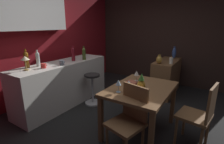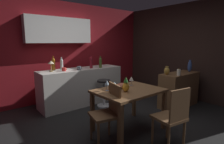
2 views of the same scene
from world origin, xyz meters
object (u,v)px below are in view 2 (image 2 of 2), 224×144
Objects in this scene: vase_ceramic_blue at (190,66)px; chair_by_doorway at (173,116)px; bar_stool at (104,92)px; wine_glass_left at (114,84)px; pineapple_centerpiece at (126,85)px; cup_slate at (79,68)px; dining_table at (129,95)px; counter_lamp at (51,63)px; cup_red at (64,69)px; wine_bottle_amber at (53,64)px; wine_glass_center at (131,79)px; pillar_candle_tall at (179,72)px; chair_near_window at (108,111)px; wine_bottle_clear at (62,64)px; wine_bottle_olive at (100,62)px; fruit_bowl at (122,86)px; wine_bottle_ruby at (91,62)px; vase_brass at (167,71)px; sideboard_cabinet at (179,90)px.

chair_by_doorway is at bearing -157.61° from vase_ceramic_blue.
wine_glass_left is (-0.65, -1.17, 0.53)m from bar_stool.
pineapple_centerpiece is 0.87× the size of vase_ceramic_blue.
dining_table is at bearing -86.71° from cup_slate.
counter_lamp is at bearing 106.67° from pineapple_centerpiece.
cup_red reaches higher than chair_by_doorway.
wine_bottle_amber reaches higher than cup_slate.
dining_table is 4.43× the size of pineapple_centerpiece.
cup_red is at bearing 114.47° from wine_glass_center.
chair_near_window is at bearing -179.76° from pillar_candle_tall.
wine_bottle_clear reaches higher than dining_table.
chair_by_doorway is 2.47m from wine_bottle_olive.
pineapple_centerpiece is 1.95m from wine_bottle_clear.
chair_near_window reaches higher than wine_glass_left.
chair_near_window reaches higher than fruit_bowl.
counter_lamp is at bearing 120.24° from wine_glass_center.
wine_bottle_ruby reaches higher than vase_brass.
pineapple_centerpiece is 1.34× the size of vase_brass.
wine_glass_center is at bearing -59.76° from counter_lamp.
fruit_bowl is (-0.11, 0.96, 0.28)m from chair_by_doorway.
vase_ceramic_blue is at bearing -32.51° from cup_red.
sideboard_cabinet is 0.65m from vase_ceramic_blue.
wine_bottle_ruby is 0.95× the size of wine_bottle_amber.
vase_ceramic_blue reaches higher than sideboard_cabinet.
pillar_candle_tall is (2.00, 0.01, 0.39)m from chair_near_window.
wine_glass_left is 0.98× the size of wine_glass_center.
cup_slate is 0.35m from cup_red.
vase_brass is at bearing 0.74° from fruit_bowl.
cup_slate reaches higher than cup_red.
bar_stool is at bearing -28.75° from cup_red.
wine_bottle_ruby is at bearing 77.75° from fruit_bowl.
vase_ceramic_blue is (2.17, -0.11, 0.17)m from fruit_bowl.
wine_bottle_clear is 0.19m from wine_bottle_amber.
wine_glass_left is 1.81m from wine_bottle_clear.
cup_slate is at bearing -16.08° from cup_red.
counter_lamp reaches higher than pillar_candle_tall.
wine_bottle_clear reaches higher than wine_glass_center.
sideboard_cabinet is 3.47× the size of wine_bottle_ruby.
pillar_candle_tall is at bearing -42.32° from cup_red.
pineapple_centerpiece is 2.06× the size of cup_red.
dining_table is at bearing -142.39° from wine_glass_center.
bar_stool is at bearing 132.87° from vase_brass.
fruit_bowl is at bearing 177.03° from vase_ceramic_blue.
wine_bottle_ruby is 0.42m from cup_slate.
vase_brass is at bearing 7.09° from dining_table.
bar_stool is 1.18m from wine_glass_center.
wine_bottle_amber reaches higher than cup_red.
dining_table is 1.50m from pillar_candle_tall.
vase_ceramic_blue is at bearing -9.16° from sideboard_cabinet.
wine_bottle_clear reaches higher than bar_stool.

